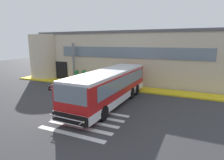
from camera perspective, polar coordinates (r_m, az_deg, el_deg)
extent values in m
cube|color=#353538|center=(16.53, -5.86, -5.93)|extent=(80.00, 90.00, 0.02)
cube|color=silver|center=(10.87, -12.82, -15.85)|extent=(4.40, 0.36, 0.01)
cube|color=silver|center=(11.51, -10.06, -14.08)|extent=(4.40, 0.36, 0.01)
cube|color=silver|center=(12.19, -7.63, -12.48)|extent=(4.40, 0.36, 0.01)
cube|color=silver|center=(12.90, -5.49, -11.03)|extent=(4.40, 0.36, 0.01)
cube|color=silver|center=(13.63, -3.59, -9.73)|extent=(4.40, 0.36, 0.01)
cube|color=beige|center=(26.89, 7.00, 7.30)|extent=(23.43, 12.00, 5.93)
cube|color=#56565B|center=(26.84, 7.17, 13.94)|extent=(23.63, 12.20, 0.30)
cylinder|color=beige|center=(27.86, -19.50, 6.87)|extent=(4.40, 4.40, 5.93)
cube|color=black|center=(25.66, -15.21, 2.81)|extent=(1.80, 0.16, 2.40)
cube|color=slate|center=(20.80, 4.69, 8.40)|extent=(17.43, 0.10, 1.20)
cube|color=yellow|center=(20.64, 0.81, -2.05)|extent=(27.43, 2.00, 0.15)
cylinder|color=slate|center=(23.61, -11.72, 5.40)|extent=(0.28, 0.28, 4.68)
cube|color=red|center=(15.12, -0.66, -1.90)|extent=(2.81, 10.35, 2.15)
cube|color=silver|center=(15.32, -0.66, -4.81)|extent=(2.85, 10.39, 0.55)
cube|color=silver|center=(14.89, -0.67, 2.50)|extent=(2.71, 10.15, 0.20)
cube|color=slate|center=(10.79, -12.81, -4.47)|extent=(2.35, 0.18, 1.05)
cube|color=slate|center=(14.76, 4.36, -0.27)|extent=(0.27, 9.08, 0.95)
cube|color=slate|center=(15.87, -4.38, 0.57)|extent=(0.27, 9.08, 0.95)
cube|color=black|center=(10.70, -12.89, -2.64)|extent=(2.15, 0.15, 0.28)
cube|color=black|center=(11.16, -12.90, -11.53)|extent=(2.45, 0.26, 0.52)
sphere|color=beige|center=(10.56, -8.57, -12.63)|extent=(0.18, 0.18, 0.18)
sphere|color=beige|center=(11.76, -17.01, -10.43)|extent=(0.18, 0.18, 0.18)
cylinder|color=#B7B7BF|center=(11.86, -17.92, -2.55)|extent=(0.40, 0.06, 0.05)
cube|color=black|center=(12.00, -18.61, -2.43)|extent=(0.05, 0.20, 0.28)
cylinder|color=black|center=(12.05, -2.74, -10.13)|extent=(0.33, 1.01, 1.00)
cylinder|color=black|center=(13.26, -11.80, -8.29)|extent=(0.33, 1.01, 1.00)
cylinder|color=black|center=(16.64, 5.97, -3.98)|extent=(0.33, 1.01, 1.00)
cylinder|color=black|center=(17.54, -1.28, -3.10)|extent=(0.33, 1.01, 1.00)
cylinder|color=black|center=(17.83, 7.39, -2.96)|extent=(0.33, 1.01, 1.00)
cylinder|color=black|center=(18.67, 0.53, -2.19)|extent=(0.33, 1.01, 1.00)
cylinder|color=#B7B7BF|center=(10.95, -14.10, -12.80)|extent=(2.25, 0.12, 0.06)
cylinder|color=#B7B7BF|center=(10.83, -14.18, -11.35)|extent=(2.25, 0.12, 0.06)
cylinder|color=#B7B7BF|center=(10.49, -9.21, -12.83)|extent=(0.06, 0.50, 0.05)
cylinder|color=#B7B7BF|center=(11.64, -17.26, -10.68)|extent=(0.06, 0.50, 0.05)
cylinder|color=#1E2338|center=(22.98, -10.56, 0.44)|extent=(0.15, 0.15, 0.85)
cylinder|color=#1E2338|center=(22.91, -11.03, 0.39)|extent=(0.15, 0.15, 0.85)
cube|color=#338C4C|center=(22.82, -10.86, 2.17)|extent=(0.40, 0.44, 0.58)
sphere|color=tan|center=(22.76, -10.90, 3.22)|extent=(0.23, 0.23, 0.23)
cylinder|color=#338C4C|center=(22.92, -10.27, 2.11)|extent=(0.09, 0.09, 0.55)
cylinder|color=#338C4C|center=(22.75, -11.45, 1.99)|extent=(0.09, 0.09, 0.55)
cylinder|color=#4C4233|center=(22.76, -8.24, 0.41)|extent=(0.15, 0.15, 0.85)
cylinder|color=#4C4233|center=(22.78, -8.75, 0.40)|extent=(0.15, 0.15, 0.85)
cube|color=#338C4C|center=(22.64, -8.55, 2.18)|extent=(0.44, 0.37, 0.58)
sphere|color=tan|center=(22.57, -8.58, 3.23)|extent=(0.23, 0.23, 0.23)
cylinder|color=#338C4C|center=(22.62, -7.92, 2.06)|extent=(0.09, 0.09, 0.55)
cylinder|color=#338C4C|center=(22.67, -9.17, 2.05)|extent=(0.09, 0.09, 0.55)
cube|color=#26663F|center=(22.81, -8.50, 2.20)|extent=(0.35, 0.30, 0.44)
cylinder|color=#2D2D33|center=(21.76, -6.68, -0.07)|extent=(0.15, 0.15, 0.85)
cylinder|color=#2D2D33|center=(21.88, -7.08, -0.01)|extent=(0.15, 0.15, 0.85)
cube|color=silver|center=(21.69, -6.93, 1.81)|extent=(0.41, 0.27, 0.58)
sphere|color=tan|center=(21.62, -6.95, 2.91)|extent=(0.23, 0.23, 0.23)
cylinder|color=silver|center=(21.54, -6.41, 1.62)|extent=(0.09, 0.09, 0.55)
cylinder|color=silver|center=(21.85, -7.43, 1.74)|extent=(0.09, 0.09, 0.55)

